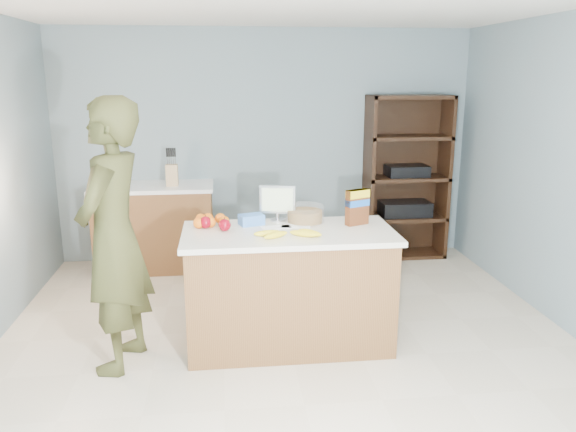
{
  "coord_description": "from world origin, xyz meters",
  "views": [
    {
      "loc": [
        -0.46,
        -3.64,
        2.02
      ],
      "look_at": [
        0.0,
        0.35,
        1.0
      ],
      "focal_mm": 35.0,
      "sensor_mm": 36.0,
      "label": 1
    }
  ],
  "objects": [
    {
      "name": "back_cabinet",
      "position": [
        -1.2,
        2.2,
        0.45
      ],
      "size": [
        1.24,
        0.62,
        0.9
      ],
      "color": "brown",
      "rests_on": "ground"
    },
    {
      "name": "knife_block",
      "position": [
        -0.99,
        2.15,
        1.02
      ],
      "size": [
        0.12,
        0.1,
        0.31
      ],
      "color": "tan",
      "rests_on": "back_cabinet"
    },
    {
      "name": "floor",
      "position": [
        0.0,
        0.0,
        0.0
      ],
      "size": [
        4.5,
        5.0,
        0.02
      ],
      "primitive_type": "cube",
      "color": "beige",
      "rests_on": "ground"
    },
    {
      "name": "cereal_box",
      "position": [
        0.54,
        0.42,
        1.06
      ],
      "size": [
        0.19,
        0.13,
        0.27
      ],
      "color": "#592B14",
      "rests_on": "counter_peninsula"
    },
    {
      "name": "bananas",
      "position": [
        -0.01,
        0.15,
        0.92
      ],
      "size": [
        0.49,
        0.2,
        0.05
      ],
      "color": "yellow",
      "rests_on": "counter_peninsula"
    },
    {
      "name": "apples",
      "position": [
        -0.54,
        0.4,
        0.95
      ],
      "size": [
        0.23,
        0.18,
        0.09
      ],
      "color": "maroon",
      "rests_on": "counter_peninsula"
    },
    {
      "name": "counter_peninsula",
      "position": [
        0.0,
        0.3,
        0.42
      ],
      "size": [
        1.56,
        0.76,
        0.9
      ],
      "color": "brown",
      "rests_on": "ground"
    },
    {
      "name": "person",
      "position": [
        -1.22,
        0.13,
        0.94
      ],
      "size": [
        0.6,
        0.78,
        1.89
      ],
      "primitive_type": "imported",
      "rotation": [
        0.0,
        0.0,
        -1.81
      ],
      "color": "#39391B",
      "rests_on": "ground"
    },
    {
      "name": "envelopes",
      "position": [
        -0.01,
        0.41,
        0.9
      ],
      "size": [
        0.39,
        0.16,
        0.0
      ],
      "color": "white",
      "rests_on": "counter_peninsula"
    },
    {
      "name": "salad_bowl",
      "position": [
        0.16,
        0.55,
        0.96
      ],
      "size": [
        0.3,
        0.3,
        0.13
      ],
      "color": "#267219",
      "rests_on": "counter_peninsula"
    },
    {
      "name": "walls",
      "position": [
        0.0,
        0.0,
        1.65
      ],
      "size": [
        4.52,
        5.02,
        2.51
      ],
      "color": "gray",
      "rests_on": "ground"
    },
    {
      "name": "tv",
      "position": [
        -0.05,
        0.6,
        1.06
      ],
      "size": [
        0.28,
        0.12,
        0.28
      ],
      "color": "silver",
      "rests_on": "counter_peninsula"
    },
    {
      "name": "blue_carton",
      "position": [
        -0.26,
        0.51,
        0.94
      ],
      "size": [
        0.21,
        0.17,
        0.08
      ],
      "primitive_type": "cube",
      "rotation": [
        0.0,
        0.0,
        0.3
      ],
      "color": "blue",
      "rests_on": "counter_peninsula"
    },
    {
      "name": "oranges",
      "position": [
        -0.57,
        0.51,
        0.94
      ],
      "size": [
        0.27,
        0.21,
        0.08
      ],
      "color": "orange",
      "rests_on": "counter_peninsula"
    },
    {
      "name": "shelving_unit",
      "position": [
        1.55,
        2.35,
        0.86
      ],
      "size": [
        0.9,
        0.4,
        1.8
      ],
      "color": "black",
      "rests_on": "ground"
    }
  ]
}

